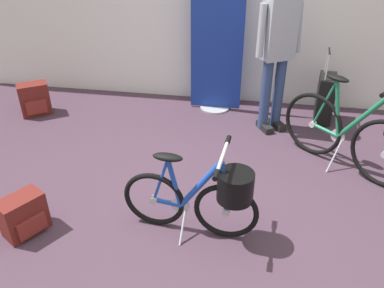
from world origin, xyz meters
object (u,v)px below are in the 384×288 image
(backpack_on_floor, at_px, (35,99))
(floor_banner_stand, at_px, (217,53))
(display_bike_left, at_px, (362,132))
(visitor_near_wall, at_px, (278,45))
(rolling_suitcase, at_px, (325,98))
(folding_bike_foreground, at_px, (206,195))
(handbag_on_floor, at_px, (24,215))

(backpack_on_floor, bearing_deg, floor_banner_stand, 13.80)
(display_bike_left, bearing_deg, visitor_near_wall, 135.02)
(visitor_near_wall, height_order, rolling_suitcase, visitor_near_wall)
(floor_banner_stand, xyz_separation_m, folding_bike_foreground, (0.19, -2.17, -0.33))
(folding_bike_foreground, height_order, visitor_near_wall, visitor_near_wall)
(folding_bike_foreground, relative_size, handbag_on_floor, 2.79)
(folding_bike_foreground, xyz_separation_m, handbag_on_floor, (-1.35, -0.21, -0.20))
(folding_bike_foreground, relative_size, display_bike_left, 0.95)
(folding_bike_foreground, height_order, backpack_on_floor, folding_bike_foreground)
(rolling_suitcase, height_order, backpack_on_floor, rolling_suitcase)
(floor_banner_stand, bearing_deg, backpack_on_floor, -166.20)
(folding_bike_foreground, xyz_separation_m, rolling_suitcase, (1.07, 2.06, -0.08))
(folding_bike_foreground, xyz_separation_m, display_bike_left, (1.25, 1.02, 0.07))
(display_bike_left, relative_size, visitor_near_wall, 0.66)
(display_bike_left, height_order, backpack_on_floor, display_bike_left)
(handbag_on_floor, bearing_deg, floor_banner_stand, 63.89)
(folding_bike_foreground, height_order, handbag_on_floor, folding_bike_foreground)
(visitor_near_wall, relative_size, rolling_suitcase, 1.98)
(display_bike_left, height_order, handbag_on_floor, display_bike_left)
(backpack_on_floor, bearing_deg, folding_bike_foreground, -36.18)
(visitor_near_wall, relative_size, handbag_on_floor, 4.44)
(rolling_suitcase, xyz_separation_m, handbag_on_floor, (-2.43, -2.27, -0.12))
(display_bike_left, bearing_deg, folding_bike_foreground, -140.73)
(folding_bike_foreground, bearing_deg, visitor_near_wall, 75.35)
(floor_banner_stand, bearing_deg, rolling_suitcase, -5.16)
(floor_banner_stand, bearing_deg, handbag_on_floor, -116.11)
(floor_banner_stand, distance_m, handbag_on_floor, 2.71)
(visitor_near_wall, height_order, backpack_on_floor, visitor_near_wall)
(folding_bike_foreground, height_order, rolling_suitcase, rolling_suitcase)
(floor_banner_stand, xyz_separation_m, rolling_suitcase, (1.26, -0.11, -0.41))
(backpack_on_floor, height_order, handbag_on_floor, backpack_on_floor)
(rolling_suitcase, xyz_separation_m, backpack_on_floor, (-3.34, -0.40, -0.09))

